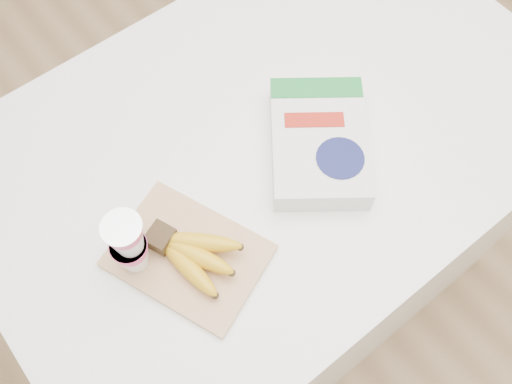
{
  "coord_description": "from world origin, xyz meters",
  "views": [
    {
      "loc": [
        -0.44,
        -0.49,
        1.98
      ],
      "look_at": [
        -0.13,
        -0.11,
        1.01
      ],
      "focal_mm": 40.0,
      "sensor_mm": 36.0,
      "label": 1
    }
  ],
  "objects_px": {
    "cutting_board": "(188,256)",
    "yogurt_stack": "(129,244)",
    "cereal_box": "(319,142)",
    "table": "(270,223)",
    "bananas": "(192,253)"
  },
  "relations": [
    {
      "from": "cutting_board",
      "to": "yogurt_stack",
      "type": "xyz_separation_m",
      "value": [
        -0.08,
        0.05,
        0.09
      ]
    },
    {
      "from": "bananas",
      "to": "cereal_box",
      "type": "relative_size",
      "value": 0.55
    },
    {
      "from": "table",
      "to": "cereal_box",
      "type": "relative_size",
      "value": 3.86
    },
    {
      "from": "bananas",
      "to": "yogurt_stack",
      "type": "distance_m",
      "value": 0.12
    },
    {
      "from": "table",
      "to": "bananas",
      "type": "relative_size",
      "value": 7.03
    },
    {
      "from": "cereal_box",
      "to": "bananas",
      "type": "bearing_deg",
      "value": -136.42
    },
    {
      "from": "table",
      "to": "bananas",
      "type": "height_order",
      "value": "bananas"
    },
    {
      "from": "yogurt_stack",
      "to": "cutting_board",
      "type": "bearing_deg",
      "value": -29.72
    },
    {
      "from": "cutting_board",
      "to": "cereal_box",
      "type": "xyz_separation_m",
      "value": [
        0.34,
        0.03,
        0.02
      ]
    },
    {
      "from": "cutting_board",
      "to": "cereal_box",
      "type": "relative_size",
      "value": 0.81
    },
    {
      "from": "cutting_board",
      "to": "yogurt_stack",
      "type": "distance_m",
      "value": 0.13
    },
    {
      "from": "cutting_board",
      "to": "cereal_box",
      "type": "bearing_deg",
      "value": -17.32
    },
    {
      "from": "yogurt_stack",
      "to": "bananas",
      "type": "bearing_deg",
      "value": -34.05
    },
    {
      "from": "bananas",
      "to": "yogurt_stack",
      "type": "height_order",
      "value": "yogurt_stack"
    },
    {
      "from": "bananas",
      "to": "table",
      "type": "bearing_deg",
      "value": 23.44
    }
  ]
}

